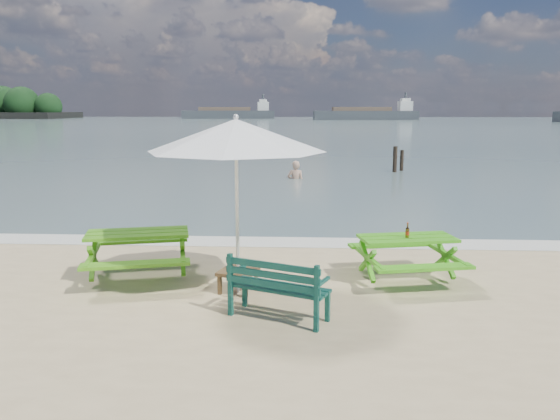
# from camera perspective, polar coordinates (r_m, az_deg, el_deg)

# --- Properties ---
(sea) EXTENTS (300.00, 300.00, 0.00)m
(sea) POSITION_cam_1_polar(r_m,az_deg,el_deg) (91.67, 2.63, 8.87)
(sea) COLOR slate
(sea) RESTS_ON ground
(foam_strip) EXTENTS (22.00, 0.90, 0.01)m
(foam_strip) POSITION_cam_1_polar(r_m,az_deg,el_deg) (11.59, -0.26, -3.36)
(foam_strip) COLOR silver
(foam_strip) RESTS_ON ground
(picnic_table_left) EXTENTS (2.05, 2.18, 0.79)m
(picnic_table_left) POSITION_cam_1_polar(r_m,az_deg,el_deg) (9.43, -14.55, -4.65)
(picnic_table_left) COLOR #479516
(picnic_table_left) RESTS_ON ground
(picnic_table_right) EXTENTS (1.84, 1.98, 0.73)m
(picnic_table_right) POSITION_cam_1_polar(r_m,az_deg,el_deg) (9.26, 13.09, -5.04)
(picnic_table_right) COLOR #3EA018
(picnic_table_right) RESTS_ON ground
(park_bench) EXTENTS (1.43, 0.95, 0.84)m
(park_bench) POSITION_cam_1_polar(r_m,az_deg,el_deg) (7.45, -0.15, -9.38)
(park_bench) COLOR #0F3F36
(park_bench) RESTS_ON ground
(side_table) EXTENTS (0.66, 0.66, 0.35)m
(side_table) POSITION_cam_1_polar(r_m,az_deg,el_deg) (8.54, -4.39, -7.33)
(side_table) COLOR brown
(side_table) RESTS_ON ground
(patio_umbrella) EXTENTS (3.32, 3.32, 2.65)m
(patio_umbrella) POSITION_cam_1_polar(r_m,az_deg,el_deg) (8.13, -4.61, 7.77)
(patio_umbrella) COLOR silver
(patio_umbrella) RESTS_ON ground
(beer_bottle) EXTENTS (0.06, 0.06, 0.25)m
(beer_bottle) POSITION_cam_1_polar(r_m,az_deg,el_deg) (9.09, 13.16, -2.33)
(beer_bottle) COLOR #8A5614
(beer_bottle) RESTS_ON picnic_table_right
(swimmer) EXTENTS (0.72, 0.51, 1.86)m
(swimmer) POSITION_cam_1_polar(r_m,az_deg,el_deg) (22.03, 1.64, 2.78)
(swimmer) COLOR tan
(swimmer) RESTS_ON ground
(mooring_pilings) EXTENTS (0.58, 0.78, 1.34)m
(mooring_pilings) POSITION_cam_1_polar(r_m,az_deg,el_deg) (24.96, 12.19, 4.93)
(mooring_pilings) COLOR black
(mooring_pilings) RESTS_ON ground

